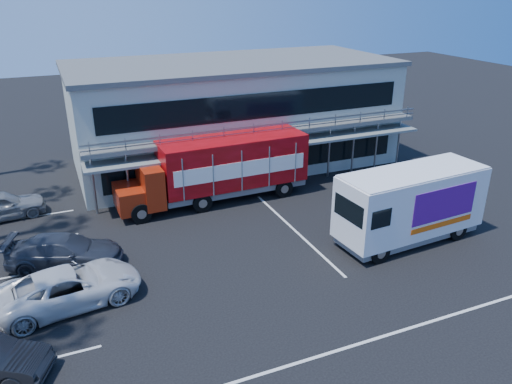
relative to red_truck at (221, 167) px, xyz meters
name	(u,v)px	position (x,y,z in m)	size (l,w,h in m)	color
ground	(287,265)	(0.24, -8.48, -2.12)	(120.00, 120.00, 0.00)	black
building	(233,113)	(3.24, 6.46, 1.54)	(22.40, 12.00, 7.30)	#A2A799
red_truck	(221,167)	(0.00, 0.00, 0.00)	(11.49, 2.99, 3.85)	maroon
white_van	(410,204)	(7.06, -8.59, -0.11)	(7.92, 3.20, 3.79)	white
parked_car_c	(70,287)	(-9.26, -7.68, -1.32)	(2.64, 5.72, 1.59)	silver
parked_car_d	(65,252)	(-9.26, -4.48, -1.36)	(2.13, 5.25, 1.52)	#2A2F39
parked_car_e	(0,206)	(-12.26, 2.32, -1.32)	(1.89, 4.70, 1.60)	slate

